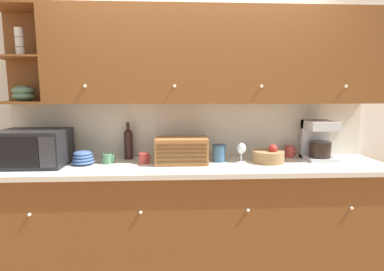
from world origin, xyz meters
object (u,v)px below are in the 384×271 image
(mug_blue_second, at_px, (290,152))
(bread_box, at_px, (181,150))
(storage_canister, at_px, (219,153))
(coffee_maker, at_px, (318,140))
(wine_glass, at_px, (241,149))
(mug_patterned_third, at_px, (108,158))
(fruit_basket, at_px, (268,156))
(microwave, at_px, (34,148))
(wine_bottle, at_px, (128,142))
(mug, at_px, (144,158))
(bowl_stack_on_counter, at_px, (83,158))

(mug_blue_second, bearing_deg, bread_box, -170.23)
(storage_canister, xyz_separation_m, coffee_maker, (0.91, 0.04, 0.10))
(storage_canister, bearing_deg, bread_box, -172.27)
(storage_canister, relative_size, wine_glass, 0.87)
(storage_canister, bearing_deg, wine_glass, -11.61)
(mug_patterned_third, bearing_deg, fruit_basket, -0.85)
(microwave, bearing_deg, wine_bottle, 16.05)
(microwave, xyz_separation_m, mug_patterned_third, (0.60, 0.04, -0.11))
(bread_box, distance_m, wine_glass, 0.52)
(wine_bottle, xyz_separation_m, bread_box, (0.48, -0.19, -0.04))
(mug, bearing_deg, bowl_stack_on_counter, -179.55)
(microwave, bearing_deg, mug_patterned_third, 3.41)
(mug_patterned_third, bearing_deg, storage_canister, 1.84)
(wine_bottle, height_order, coffee_maker, coffee_maker)
(mug_patterned_third, relative_size, fruit_basket, 0.36)
(mug_patterned_third, height_order, mug_blue_second, mug_blue_second)
(coffee_maker, bearing_deg, microwave, -177.53)
(fruit_basket, height_order, coffee_maker, coffee_maker)
(bowl_stack_on_counter, xyz_separation_m, wine_bottle, (0.35, 0.20, 0.10))
(microwave, xyz_separation_m, coffee_maker, (2.46, 0.11, 0.03))
(bread_box, height_order, mug_blue_second, bread_box)
(storage_canister, bearing_deg, mug, -175.70)
(bread_box, xyz_separation_m, coffee_maker, (1.24, 0.09, 0.07))
(wine_bottle, bearing_deg, bread_box, -21.84)
(mug, height_order, storage_canister, storage_canister)
(wine_glass, distance_m, fruit_basket, 0.25)
(bread_box, distance_m, fruit_basket, 0.76)
(storage_canister, distance_m, fruit_basket, 0.43)
(microwave, height_order, wine_bottle, wine_bottle)
(fruit_basket, bearing_deg, coffee_maker, 10.75)
(bread_box, bearing_deg, mug_blue_second, 9.77)
(storage_canister, bearing_deg, fruit_basket, -6.85)
(mug_patterned_third, height_order, mug, mug)
(microwave, bearing_deg, wine_glass, 0.90)
(wine_bottle, bearing_deg, coffee_maker, -3.58)
(microwave, height_order, mug_patterned_third, microwave)
(microwave, distance_m, bowl_stack_on_counter, 0.40)
(wine_glass, relative_size, fruit_basket, 0.64)
(wine_glass, bearing_deg, mug_blue_second, 18.82)
(microwave, bearing_deg, fruit_basket, 0.44)
(microwave, height_order, bread_box, microwave)
(bowl_stack_on_counter, relative_size, bread_box, 0.42)
(bowl_stack_on_counter, distance_m, wine_bottle, 0.42)
(mug, xyz_separation_m, mug_blue_second, (1.34, 0.18, 0.01))
(wine_bottle, distance_m, wine_glass, 1.02)
(bowl_stack_on_counter, bearing_deg, bread_box, 0.54)
(mug_blue_second, relative_size, coffee_maker, 0.30)
(storage_canister, xyz_separation_m, fruit_basket, (0.43, -0.05, -0.02))
(wine_glass, bearing_deg, mug, -179.32)
(mug, bearing_deg, fruit_basket, -0.12)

